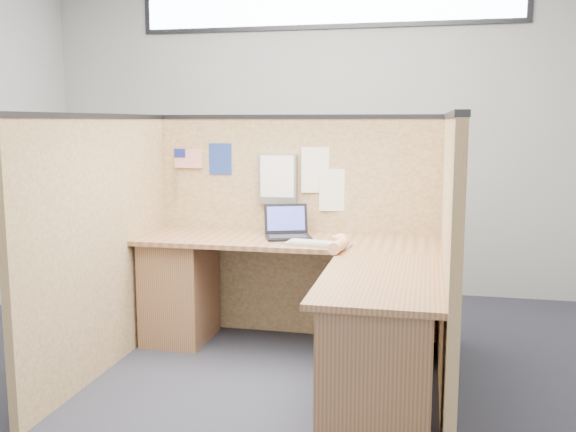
% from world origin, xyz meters
% --- Properties ---
extents(floor, '(5.00, 5.00, 0.00)m').
position_xyz_m(floor, '(0.00, 0.00, 0.00)').
color(floor, black).
rests_on(floor, ground).
extents(wall_back, '(5.00, 0.00, 5.00)m').
position_xyz_m(wall_back, '(0.00, 2.25, 1.40)').
color(wall_back, '#A7AAAD').
rests_on(wall_back, floor).
extents(clerestory_window, '(3.30, 0.04, 0.38)m').
position_xyz_m(clerestory_window, '(0.00, 2.23, 2.45)').
color(clerestory_window, '#232328').
rests_on(clerestory_window, wall_back).
extents(cubicle_partitions, '(2.06, 1.83, 1.53)m').
position_xyz_m(cubicle_partitions, '(0.00, 0.43, 0.77)').
color(cubicle_partitions, brown).
rests_on(cubicle_partitions, floor).
extents(l_desk, '(1.95, 1.75, 0.73)m').
position_xyz_m(l_desk, '(0.18, 0.29, 0.39)').
color(l_desk, brown).
rests_on(l_desk, floor).
extents(laptop, '(0.34, 0.36, 0.21)m').
position_xyz_m(laptop, '(0.01, 0.75, 0.78)').
color(laptop, black).
rests_on(laptop, l_desk).
extents(keyboard, '(0.41, 0.19, 0.03)m').
position_xyz_m(keyboard, '(0.24, 0.49, 0.74)').
color(keyboard, gray).
rests_on(keyboard, l_desk).
extents(mouse, '(0.11, 0.07, 0.04)m').
position_xyz_m(mouse, '(0.37, 0.54, 0.75)').
color(mouse, silver).
rests_on(mouse, l_desk).
extents(hand_forearm, '(0.11, 0.38, 0.08)m').
position_xyz_m(hand_forearm, '(0.38, 0.41, 0.77)').
color(hand_forearm, tan).
rests_on(hand_forearm, l_desk).
extents(blue_poster, '(0.16, 0.00, 0.22)m').
position_xyz_m(blue_poster, '(-0.54, 0.97, 1.22)').
color(blue_poster, navy).
rests_on(blue_poster, cubicle_partitions).
extents(american_flag, '(0.21, 0.01, 0.36)m').
position_xyz_m(american_flag, '(-0.80, 0.96, 1.21)').
color(american_flag, olive).
rests_on(american_flag, cubicle_partitions).
extents(file_holder, '(0.26, 0.05, 0.34)m').
position_xyz_m(file_holder, '(-0.12, 0.94, 1.09)').
color(file_holder, slate).
rests_on(file_holder, cubicle_partitions).
extents(paper_left, '(0.24, 0.03, 0.31)m').
position_xyz_m(paper_left, '(0.16, 0.97, 1.16)').
color(paper_left, white).
rests_on(paper_left, cubicle_partitions).
extents(paper_right, '(0.22, 0.03, 0.28)m').
position_xyz_m(paper_right, '(0.27, 0.97, 1.02)').
color(paper_right, white).
rests_on(paper_right, cubicle_partitions).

